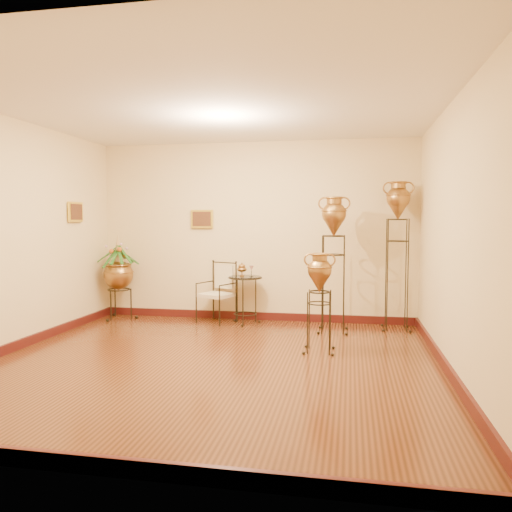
% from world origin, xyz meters
% --- Properties ---
extents(ground, '(5.00, 5.00, 0.00)m').
position_xyz_m(ground, '(0.00, 0.00, 0.00)').
color(ground, brown).
rests_on(ground, ground).
extents(room_shell, '(5.02, 5.02, 2.81)m').
position_xyz_m(room_shell, '(-0.01, 0.01, 1.73)').
color(room_shell, beige).
rests_on(room_shell, ground).
extents(amphora_tall, '(0.55, 0.55, 2.15)m').
position_xyz_m(amphora_tall, '(2.15, 2.15, 1.10)').
color(amphora_tall, black).
rests_on(amphora_tall, ground).
extents(amphora_mid, '(0.51, 0.51, 1.93)m').
position_xyz_m(amphora_mid, '(1.26, 1.83, 0.98)').
color(amphora_mid, black).
rests_on(amphora_mid, ground).
extents(amphora_short, '(0.48, 0.48, 1.21)m').
position_xyz_m(amphora_short, '(1.13, 0.70, 0.60)').
color(amphora_short, black).
rests_on(amphora_short, ground).
extents(planter_urn, '(0.90, 0.90, 1.37)m').
position_xyz_m(planter_urn, '(-2.15, 2.15, 0.77)').
color(planter_urn, black).
rests_on(planter_urn, ground).
extents(armchair, '(0.67, 0.66, 0.93)m').
position_xyz_m(armchair, '(-0.54, 2.15, 0.47)').
color(armchair, black).
rests_on(armchair, ground).
extents(side_table, '(0.66, 0.66, 0.92)m').
position_xyz_m(side_table, '(-0.08, 2.15, 0.38)').
color(side_table, black).
rests_on(side_table, ground).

